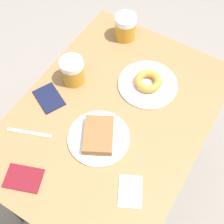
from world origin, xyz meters
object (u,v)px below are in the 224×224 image
plate_with_cake (99,137)px  passport_near_edge (24,178)px  beer_mug_center (125,27)px  plate_with_donut (148,83)px  napkin_folded (130,191)px  beer_mug_left (73,71)px  fork (29,133)px  passport_far_edge (49,98)px

plate_with_cake → passport_near_edge: size_ratio=1.55×
beer_mug_center → passport_near_edge: 0.77m
plate_with_donut → napkin_folded: 0.45m
beer_mug_left → fork: beer_mug_left is taller
plate_with_cake → passport_near_edge: bearing=62.5°
beer_mug_center → beer_mug_left: bearing=80.1°
fork → passport_far_edge: bearing=-78.6°
napkin_folded → passport_far_edge: 0.49m
beer_mug_center → passport_near_edge: (-0.04, 0.77, -0.05)m
beer_mug_left → passport_far_edge: beer_mug_left is taller
plate_with_cake → napkin_folded: bearing=150.3°
napkin_folded → fork: same height
beer_mug_center → passport_far_edge: beer_mug_center is taller
plate_with_cake → passport_far_edge: 0.27m
beer_mug_left → passport_near_edge: 0.46m
beer_mug_left → passport_far_edge: size_ratio=0.75×
passport_near_edge → passport_far_edge: 0.34m
beer_mug_left → beer_mug_center: (-0.06, -0.32, 0.00)m
plate_with_cake → passport_far_edge: (0.27, -0.05, -0.01)m
passport_near_edge → passport_far_edge: size_ratio=0.98×
plate_with_cake → beer_mug_left: beer_mug_left is taller
beer_mug_center → passport_near_edge: size_ratio=0.77×
beer_mug_left → napkin_folded: 0.53m
beer_mug_left → beer_mug_center: 0.33m
napkin_folded → plate_with_donut: bearing=-69.4°
plate_with_cake → passport_near_edge: (0.14, 0.27, -0.01)m
beer_mug_center → napkin_folded: 0.72m
plate_with_donut → passport_near_edge: bearing=72.9°
plate_with_cake → beer_mug_center: bearing=-70.3°
napkin_folded → fork: size_ratio=0.82×
plate_with_cake → napkin_folded: (-0.20, 0.11, -0.01)m
beer_mug_center → passport_near_edge: beer_mug_center is taller
plate_with_donut → beer_mug_left: bearing=26.2°
passport_near_edge → plate_with_cake: bearing=-117.5°
napkin_folded → beer_mug_left: bearing=-33.7°
napkin_folded → fork: bearing=0.4°
plate_with_cake → beer_mug_left: (0.24, -0.18, 0.04)m
beer_mug_left → napkin_folded: bearing=146.3°
plate_with_donut → beer_mug_left: size_ratio=2.14×
beer_mug_left → fork: 0.30m
plate_with_cake → fork: 0.26m
plate_with_cake → fork: plate_with_cake is taller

